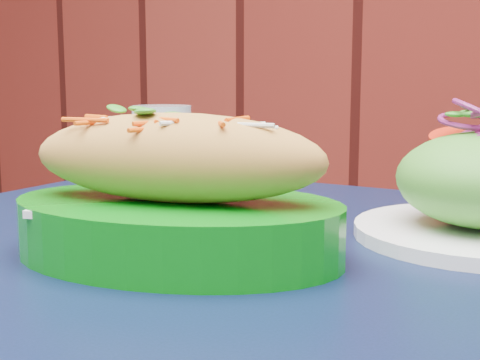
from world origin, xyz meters
The scene contains 2 objects.
banh_mi_basket centered at (-0.39, 1.53, 0.80)m, with size 0.31×0.24×0.13m.
water_glass centered at (-0.55, 1.73, 0.81)m, with size 0.07×0.07×0.11m, color silver.
Camera 1 is at (-0.07, 1.10, 0.90)m, focal length 50.00 mm.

